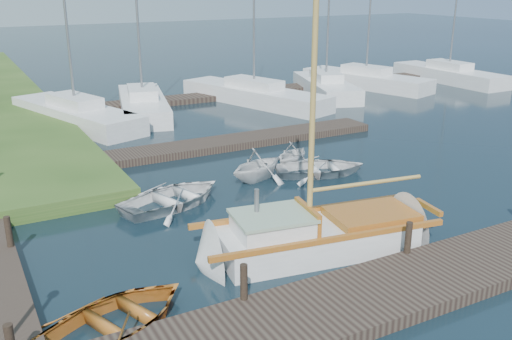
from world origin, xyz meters
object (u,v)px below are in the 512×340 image
tender_c (321,165)px  tender_d (293,152)px  tender_a (173,194)px  marina_boat_0 (76,113)px  mooring_post_4 (9,232)px  marina_boat_1 (143,103)px  marina_boat_3 (254,93)px  mooring_post_2 (408,237)px  marina_boat_5 (366,79)px  sailboat (321,238)px  marina_boat_4 (326,85)px  mooring_post_1 (244,282)px  tender_b (257,162)px  marina_boat_7 (449,74)px  dinghy (115,315)px

tender_c → tender_d: bearing=29.6°
tender_a → marina_boat_0: bearing=-14.9°
tender_d → mooring_post_4: bearing=75.8°
marina_boat_1 → marina_boat_3: 6.35m
mooring_post_2 → marina_boat_0: size_ratio=0.07×
marina_boat_1 → marina_boat_5: bearing=-73.9°
sailboat → marina_boat_4: 21.10m
tender_c → tender_d: size_ratio=1.66×
mooring_post_4 → marina_boat_0: marina_boat_0 is taller
mooring_post_1 → mooring_post_4: (-4.00, 5.00, 0.00)m
mooring_post_2 → marina_boat_4: 21.69m
mooring_post_2 → tender_c: mooring_post_2 is taller
mooring_post_2 → tender_b: 7.23m
mooring_post_2 → marina_boat_7: size_ratio=0.08×
marina_boat_1 → marina_boat_5: marina_boat_5 is taller
sailboat → marina_boat_0: marina_boat_0 is taller
sailboat → tender_d: (3.15, 6.45, 0.17)m
mooring_post_4 → tender_b: bearing=15.1°
mooring_post_4 → marina_boat_5: (23.09, 14.71, -0.12)m
tender_a → tender_c: 5.71m
tender_b → marina_boat_4: bearing=-63.8°
marina_boat_0 → marina_boat_3: size_ratio=0.91×
dinghy → marina_boat_7: size_ratio=0.33×
mooring_post_2 → sailboat: (-1.42, 1.62, -0.36)m
tender_c → marina_boat_7: (18.91, 12.05, 0.23)m
dinghy → marina_boat_7: bearing=-77.9°
mooring_post_4 → sailboat: 7.86m
mooring_post_1 → sailboat: (3.08, 1.62, -0.36)m
dinghy → marina_boat_5: (21.64, 19.10, 0.22)m
tender_a → marina_boat_5: bearing=-70.6°
marina_boat_4 → marina_boat_0: bearing=109.3°
tender_d → marina_boat_0: bearing=-1.7°
sailboat → marina_boat_7: 28.12m
dinghy → marina_boat_4: marina_boat_4 is taller
marina_boat_3 → marina_boat_4: bearing=-106.6°
marina_boat_1 → marina_boat_7: bearing=-77.3°
marina_boat_3 → marina_boat_5: 8.84m
mooring_post_1 → dinghy: mooring_post_1 is taller
tender_a → tender_c: size_ratio=1.09×
tender_b → mooring_post_4: bearing=84.9°
sailboat → marina_boat_5: size_ratio=0.82×
marina_boat_4 → tender_b: bearing=154.4°
marina_boat_0 → mooring_post_4: bearing=143.7°
mooring_post_4 → sailboat: bearing=-25.5°
marina_boat_5 → marina_boat_1: bearing=75.1°
tender_a → marina_boat_0: size_ratio=0.30×
dinghy → sailboat: bearing=-100.7°
mooring_post_2 → marina_boat_1: (-0.53, 19.10, -0.14)m
tender_b → marina_boat_1: marina_boat_1 is taller
marina_boat_1 → marina_boat_7: marina_boat_7 is taller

